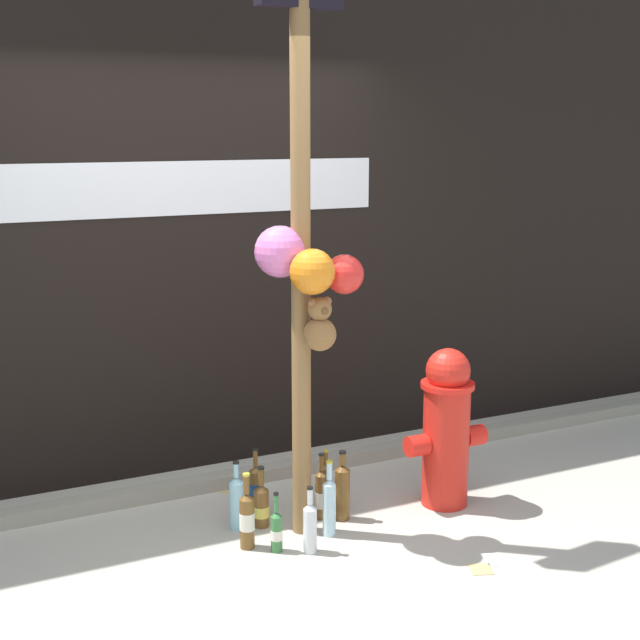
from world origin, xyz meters
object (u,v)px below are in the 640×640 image
object	(u,v)px
bottle_0	(342,490)
bottle_5	(237,502)
bottle_9	(247,519)
fire_hydrant	(446,427)
bottle_7	(310,526)
memorial_post	(303,223)
bottle_6	(329,505)
bottle_8	(326,485)
bottle_2	(277,530)
bottle_1	(321,494)
bottle_4	(261,505)
bottle_3	(256,489)

from	to	relation	value
bottle_0	bottle_5	size ratio (longest dim) A/B	1.03
bottle_0	bottle_9	world-z (taller)	bottle_9
fire_hydrant	bottle_7	world-z (taller)	fire_hydrant
bottle_5	fire_hydrant	bearing A→B (deg)	-9.86
bottle_0	memorial_post	bearing A→B (deg)	-164.89
fire_hydrant	bottle_9	world-z (taller)	fire_hydrant
bottle_7	bottle_9	world-z (taller)	bottle_9
bottle_6	bottle_5	bearing A→B (deg)	145.73
bottle_8	bottle_7	bearing A→B (deg)	-124.59
fire_hydrant	bottle_2	xyz separation A→B (m)	(-1.08, -0.12, -0.34)
bottle_1	bottle_6	xyz separation A→B (m)	(-0.05, -0.20, 0.03)
bottle_2	bottle_9	bearing A→B (deg)	139.46
bottle_2	bottle_4	size ratio (longest dim) A/B	0.93
bottle_2	bottle_8	size ratio (longest dim) A/B	0.90
bottle_4	bottle_7	distance (m)	0.40
memorial_post	bottle_9	distance (m)	1.51
memorial_post	bottle_7	distance (m)	1.50
fire_hydrant	bottle_4	bearing A→B (deg)	170.38
memorial_post	bottle_5	xyz separation A→B (m)	(-0.30, 0.20, -1.47)
bottle_2	bottle_3	xyz separation A→B (m)	(0.07, 0.45, 0.04)
bottle_0	bottle_3	xyz separation A→B (m)	(-0.40, 0.25, -0.02)
bottle_5	bottle_6	world-z (taller)	bottle_6
bottle_2	bottle_7	bearing A→B (deg)	-29.27
bottle_1	bottle_7	xyz separation A→B (m)	(-0.22, -0.33, 0.00)
fire_hydrant	bottle_3	distance (m)	1.11
memorial_post	bottle_3	world-z (taller)	memorial_post
bottle_2	bottle_4	distance (m)	0.30
bottle_2	bottle_7	distance (m)	0.17
bottle_3	bottle_8	size ratio (longest dim) A/B	1.11
bottle_1	bottle_2	bearing A→B (deg)	-146.00
bottle_7	bottle_0	bearing A→B (deg)	40.36
bottle_1	bottle_6	world-z (taller)	bottle_6
memorial_post	bottle_9	size ratio (longest dim) A/B	7.49
fire_hydrant	bottle_9	bearing A→B (deg)	-178.99
fire_hydrant	bottle_9	xyz separation A→B (m)	(-1.20, -0.02, -0.30)
bottle_6	bottle_9	xyz separation A→B (m)	(-0.44, 0.05, -0.01)
memorial_post	bottle_1	world-z (taller)	memorial_post
memorial_post	bottle_4	size ratio (longest dim) A/B	8.89
memorial_post	bottle_2	size ratio (longest dim) A/B	9.53
bottle_1	bottle_2	size ratio (longest dim) A/B	1.19
bottle_8	bottle_9	size ratio (longest dim) A/B	0.87
bottle_2	bottle_8	world-z (taller)	bottle_8
bottle_7	bottle_8	distance (m)	0.52
bottle_0	bottle_4	distance (m)	0.44
memorial_post	bottle_5	size ratio (longest dim) A/B	7.88
memorial_post	bottle_0	distance (m)	1.49
bottle_2	bottle_3	bearing A→B (deg)	81.40
bottle_7	bottle_8	world-z (taller)	bottle_7
bottle_4	bottle_5	bearing A→B (deg)	168.19
bottle_1	bottle_4	bearing A→B (deg)	171.38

